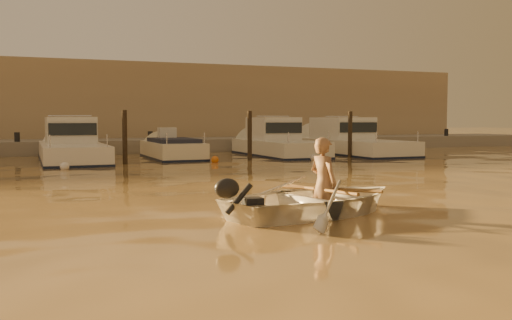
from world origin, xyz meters
name	(u,v)px	position (x,y,z in m)	size (l,w,h in m)	color
ground_plane	(285,230)	(0.00, 0.00, 0.00)	(160.00, 160.00, 0.00)	olive
dinghy	(319,199)	(1.19, 1.13, 0.26)	(2.62, 3.66, 0.76)	white
person	(323,184)	(1.29, 1.16, 0.52)	(0.60, 0.39, 1.65)	#8D6346
outboard_motor	(252,206)	(-0.25, 0.72, 0.28)	(0.90, 0.40, 0.70)	black
oar_port	(329,189)	(1.43, 1.20, 0.42)	(0.06, 0.06, 2.10)	brown
oar_starboard	(321,190)	(1.24, 1.15, 0.42)	(0.06, 0.06, 2.10)	brown
moored_boat_2	(72,145)	(-1.93, 16.00, 0.62)	(2.35, 7.84, 1.75)	white
moored_boat_3	(172,153)	(2.13, 16.00, 0.22)	(1.87, 5.47, 0.95)	beige
moored_boat_4	(279,142)	(7.07, 16.00, 0.62)	(2.30, 7.06, 1.75)	silver
moored_boat_5	(350,141)	(10.85, 16.00, 0.62)	(2.61, 8.63, 1.75)	silver
piling_2	(125,140)	(-0.20, 13.80, 0.90)	(0.18, 0.18, 2.20)	#2D2319
piling_3	(250,138)	(4.80, 13.80, 0.90)	(0.18, 0.18, 2.20)	#2D2319
piling_4	(350,137)	(9.50, 13.80, 0.90)	(0.18, 0.18, 2.20)	#2D2319
fender_c	(65,167)	(-2.46, 12.04, 0.10)	(0.30, 0.30, 0.30)	white
fender_d	(215,160)	(3.13, 13.21, 0.10)	(0.30, 0.30, 0.30)	orange
fender_e	(313,158)	(7.22, 12.89, 0.10)	(0.30, 0.30, 0.30)	silver
quay	(105,149)	(0.00, 21.50, 0.15)	(52.00, 4.00, 1.00)	gray
waterfront_building	(92,107)	(0.00, 27.00, 2.40)	(46.00, 7.00, 4.80)	#9E8466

